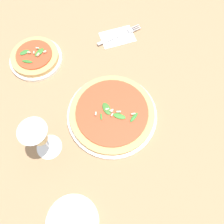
{
  "coord_description": "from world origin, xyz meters",
  "views": [
    {
      "loc": [
        -0.11,
        -0.24,
        0.69
      ],
      "look_at": [
        0.01,
        0.01,
        0.03
      ],
      "focal_mm": 35.0,
      "sensor_mm": 36.0,
      "label": 1
    }
  ],
  "objects_px": {
    "wine_glass": "(38,137)",
    "fork": "(119,35)",
    "pizza_personal_side": "(35,57)",
    "pizza_arugula_main": "(112,114)",
    "side_plate_white": "(72,222)"
  },
  "relations": [
    {
      "from": "pizza_personal_side",
      "to": "side_plate_white",
      "type": "distance_m",
      "value": 0.59
    },
    {
      "from": "pizza_arugula_main",
      "to": "side_plate_white",
      "type": "distance_m",
      "value": 0.35
    },
    {
      "from": "wine_glass",
      "to": "pizza_personal_side",
      "type": "bearing_deg",
      "value": 79.35
    },
    {
      "from": "pizza_arugula_main",
      "to": "pizza_personal_side",
      "type": "bearing_deg",
      "value": 116.37
    },
    {
      "from": "pizza_arugula_main",
      "to": "wine_glass",
      "type": "relative_size",
      "value": 1.82
    },
    {
      "from": "pizza_arugula_main",
      "to": "side_plate_white",
      "type": "xyz_separation_m",
      "value": [
        -0.24,
        -0.25,
        -0.01
      ]
    },
    {
      "from": "pizza_arugula_main",
      "to": "pizza_personal_side",
      "type": "relative_size",
      "value": 1.54
    },
    {
      "from": "pizza_arugula_main",
      "to": "fork",
      "type": "bearing_deg",
      "value": 60.29
    },
    {
      "from": "pizza_arugula_main",
      "to": "side_plate_white",
      "type": "relative_size",
      "value": 2.02
    },
    {
      "from": "pizza_personal_side",
      "to": "pizza_arugula_main",
      "type": "bearing_deg",
      "value": -63.63
    },
    {
      "from": "wine_glass",
      "to": "fork",
      "type": "height_order",
      "value": "wine_glass"
    },
    {
      "from": "fork",
      "to": "side_plate_white",
      "type": "xyz_separation_m",
      "value": [
        -0.41,
        -0.55,
        0.0
      ]
    },
    {
      "from": "wine_glass",
      "to": "side_plate_white",
      "type": "height_order",
      "value": "wine_glass"
    },
    {
      "from": "pizza_personal_side",
      "to": "side_plate_white",
      "type": "relative_size",
      "value": 1.31
    },
    {
      "from": "wine_glass",
      "to": "fork",
      "type": "bearing_deg",
      "value": 38.33
    }
  ]
}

